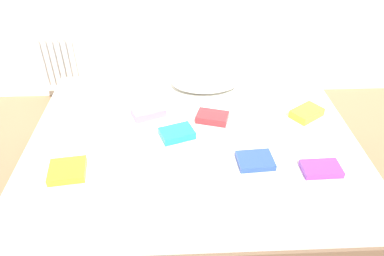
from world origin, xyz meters
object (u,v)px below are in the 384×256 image
(textbook_yellow, at_px, (307,113))
(textbook_orange, at_px, (67,171))
(textbook_blue, at_px, (255,161))
(textbook_pink, at_px, (148,112))
(textbook_teal, at_px, (177,133))
(textbook_red, at_px, (212,117))
(pillow, at_px, (205,81))
(bed, at_px, (192,161))
(radiator, at_px, (58,64))
(textbook_purple, at_px, (321,169))

(textbook_yellow, height_order, textbook_orange, textbook_yellow)
(textbook_blue, distance_m, textbook_orange, 1.01)
(textbook_pink, height_order, textbook_teal, textbook_pink)
(textbook_red, bearing_deg, pillow, 108.97)
(textbook_red, xyz_separation_m, textbook_teal, (-0.23, -0.16, -0.00))
(textbook_blue, xyz_separation_m, textbook_teal, (-0.43, 0.26, 0.01))
(textbook_red, bearing_deg, textbook_teal, -128.09)
(bed, relative_size, textbook_yellow, 9.84)
(textbook_blue, bearing_deg, textbook_pink, 137.03)
(radiator, xyz_separation_m, textbook_teal, (1.06, -1.26, 0.13))
(radiator, xyz_separation_m, textbook_blue, (1.49, -1.52, 0.13))
(radiator, relative_size, textbook_orange, 2.79)
(pillow, bearing_deg, textbook_red, -87.95)
(textbook_yellow, bearing_deg, textbook_pink, 141.75)
(bed, bearing_deg, pillow, 77.48)
(bed, height_order, textbook_yellow, textbook_yellow)
(textbook_orange, bearing_deg, textbook_red, 22.04)
(pillow, relative_size, textbook_teal, 2.51)
(textbook_teal, bearing_deg, radiator, 110.73)
(textbook_red, height_order, textbook_orange, textbook_red)
(textbook_teal, xyz_separation_m, textbook_orange, (-0.59, -0.30, -0.00))
(bed, height_order, textbook_purple, textbook_purple)
(textbook_purple, xyz_separation_m, textbook_yellow, (0.08, 0.52, 0.01))
(bed, xyz_separation_m, textbook_red, (0.13, 0.10, 0.28))
(pillow, bearing_deg, radiator, 152.27)
(radiator, distance_m, textbook_orange, 1.63)
(textbook_red, relative_size, textbook_blue, 1.01)
(radiator, xyz_separation_m, textbook_orange, (0.47, -1.56, 0.13))
(bed, distance_m, textbook_purple, 0.83)
(pillow, xyz_separation_m, textbook_red, (0.02, -0.43, -0.03))
(radiator, xyz_separation_m, textbook_red, (1.29, -1.10, 0.13))
(textbook_pink, bearing_deg, textbook_red, -32.64)
(textbook_yellow, bearing_deg, bed, 154.03)
(textbook_purple, height_order, textbook_blue, textbook_purple)
(textbook_purple, relative_size, textbook_teal, 1.04)
(radiator, height_order, textbook_orange, radiator)
(textbook_purple, distance_m, textbook_pink, 1.12)
(textbook_purple, height_order, textbook_teal, textbook_teal)
(textbook_pink, distance_m, textbook_teal, 0.30)
(textbook_pink, bearing_deg, textbook_yellow, -25.44)
(textbook_yellow, distance_m, textbook_teal, 0.87)
(pillow, distance_m, textbook_blue, 0.88)
(pillow, height_order, textbook_pink, pillow)
(textbook_teal, bearing_deg, pillow, 50.76)
(textbook_purple, relative_size, textbook_orange, 1.08)
(pillow, bearing_deg, textbook_blue, -75.84)
(textbook_red, height_order, textbook_teal, textbook_red)
(textbook_red, distance_m, textbook_purple, 0.74)
(textbook_purple, xyz_separation_m, textbook_pink, (-0.95, 0.58, 0.01))
(textbook_purple, relative_size, textbook_blue, 1.05)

